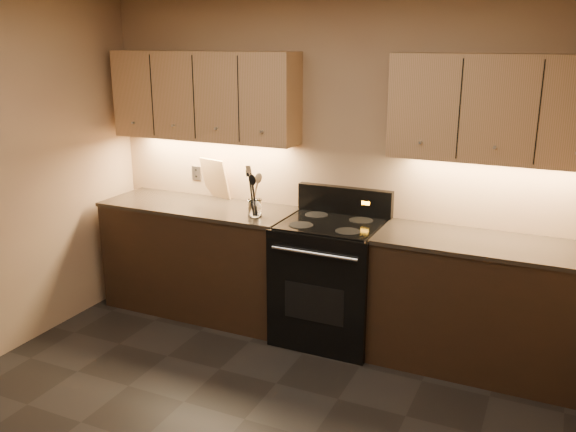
# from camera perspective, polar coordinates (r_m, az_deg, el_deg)

# --- Properties ---
(wall_back) EXTENTS (4.00, 0.04, 2.60)m
(wall_back) POSITION_cam_1_polar(r_m,az_deg,el_deg) (4.76, 4.67, 4.78)
(wall_back) COLOR tan
(wall_back) RESTS_ON ground
(counter_left) EXTENTS (1.62, 0.62, 0.93)m
(counter_left) POSITION_cam_1_polar(r_m,az_deg,el_deg) (5.20, -8.19, -3.89)
(counter_left) COLOR black
(counter_left) RESTS_ON ground
(counter_right) EXTENTS (1.46, 0.62, 0.93)m
(counter_right) POSITION_cam_1_polar(r_m,az_deg,el_deg) (4.47, 17.51, -7.96)
(counter_right) COLOR black
(counter_right) RESTS_ON ground
(stove) EXTENTS (0.76, 0.68, 1.14)m
(stove) POSITION_cam_1_polar(r_m,az_deg,el_deg) (4.68, 4.00, -5.92)
(stove) COLOR black
(stove) RESTS_ON ground
(upper_cab_left) EXTENTS (1.60, 0.30, 0.70)m
(upper_cab_left) POSITION_cam_1_polar(r_m,az_deg,el_deg) (5.04, -7.86, 11.07)
(upper_cab_left) COLOR tan
(upper_cab_left) RESTS_ON wall_back
(upper_cab_right) EXTENTS (1.44, 0.30, 0.70)m
(upper_cab_right) POSITION_cam_1_polar(r_m,az_deg,el_deg) (4.27, 19.31, 9.44)
(upper_cab_right) COLOR tan
(upper_cab_right) RESTS_ON wall_back
(outlet_plate) EXTENTS (0.08, 0.01, 0.12)m
(outlet_plate) POSITION_cam_1_polar(r_m,az_deg,el_deg) (5.36, -8.57, 3.99)
(outlet_plate) COLOR #B2B5BA
(outlet_plate) RESTS_ON wall_back
(utensil_crock) EXTENTS (0.13, 0.13, 0.13)m
(utensil_crock) POSITION_cam_1_polar(r_m,az_deg,el_deg) (4.67, -3.13, 0.70)
(utensil_crock) COLOR white
(utensil_crock) RESTS_ON counter_left
(cutting_board) EXTENTS (0.29, 0.17, 0.35)m
(cutting_board) POSITION_cam_1_polar(r_m,az_deg,el_deg) (5.22, -6.83, 3.51)
(cutting_board) COLOR tan
(cutting_board) RESTS_ON counter_left
(wooden_spoon) EXTENTS (0.12, 0.12, 0.32)m
(wooden_spoon) POSITION_cam_1_polar(r_m,az_deg,el_deg) (4.66, -3.54, 2.08)
(wooden_spoon) COLOR tan
(wooden_spoon) RESTS_ON utensil_crock
(black_spoon) EXTENTS (0.06, 0.12, 0.32)m
(black_spoon) POSITION_cam_1_polar(r_m,az_deg,el_deg) (4.66, -3.05, 2.09)
(black_spoon) COLOR black
(black_spoon) RESTS_ON utensil_crock
(black_turner) EXTENTS (0.19, 0.19, 0.38)m
(black_turner) POSITION_cam_1_polar(r_m,az_deg,el_deg) (4.60, -3.22, 2.24)
(black_turner) COLOR black
(black_turner) RESTS_ON utensil_crock
(steel_spatula) EXTENTS (0.17, 0.12, 0.41)m
(steel_spatula) POSITION_cam_1_polar(r_m,az_deg,el_deg) (4.62, -2.89, 2.51)
(steel_spatula) COLOR silver
(steel_spatula) RESTS_ON utensil_crock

